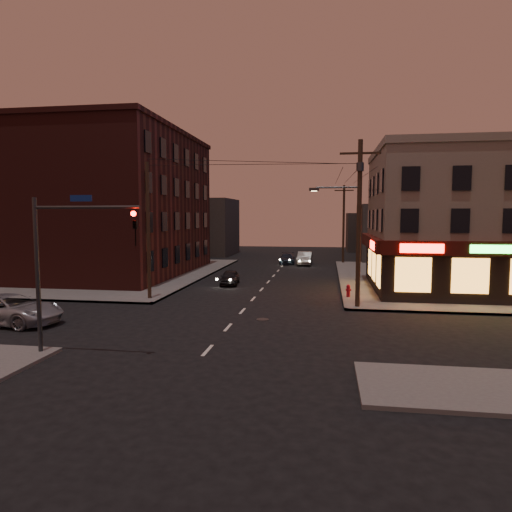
% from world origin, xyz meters
% --- Properties ---
extents(ground, '(120.00, 120.00, 0.00)m').
position_xyz_m(ground, '(0.00, 0.00, 0.00)').
color(ground, black).
rests_on(ground, ground).
extents(sidewalk_ne, '(24.00, 28.00, 0.15)m').
position_xyz_m(sidewalk_ne, '(18.00, 19.00, 0.07)').
color(sidewalk_ne, '#514F4C').
rests_on(sidewalk_ne, ground).
extents(sidewalk_nw, '(24.00, 28.00, 0.15)m').
position_xyz_m(sidewalk_nw, '(-18.00, 19.00, 0.07)').
color(sidewalk_nw, '#514F4C').
rests_on(sidewalk_nw, ground).
extents(pizza_building, '(15.85, 12.85, 10.50)m').
position_xyz_m(pizza_building, '(15.93, 13.43, 5.35)').
color(pizza_building, gray).
rests_on(pizza_building, sidewalk_ne).
extents(brick_apartment, '(12.00, 20.00, 13.00)m').
position_xyz_m(brick_apartment, '(-14.50, 19.00, 6.65)').
color(brick_apartment, '#461916').
rests_on(brick_apartment, sidewalk_nw).
extents(bg_building_ne_a, '(10.00, 12.00, 7.00)m').
position_xyz_m(bg_building_ne_a, '(14.00, 38.00, 3.50)').
color(bg_building_ne_a, '#3F3D3A').
rests_on(bg_building_ne_a, ground).
extents(bg_building_nw, '(9.00, 10.00, 8.00)m').
position_xyz_m(bg_building_nw, '(-13.00, 42.00, 4.00)').
color(bg_building_nw, '#3F3D3A').
rests_on(bg_building_nw, ground).
extents(bg_building_ne_b, '(8.00, 8.00, 6.00)m').
position_xyz_m(bg_building_ne_b, '(12.00, 52.00, 3.00)').
color(bg_building_ne_b, '#3F3D3A').
rests_on(bg_building_ne_b, ground).
extents(utility_pole_main, '(4.20, 0.44, 10.00)m').
position_xyz_m(utility_pole_main, '(6.68, 5.80, 5.76)').
color(utility_pole_main, '#382619').
rests_on(utility_pole_main, sidewalk_ne).
extents(utility_pole_far, '(0.26, 0.26, 9.00)m').
position_xyz_m(utility_pole_far, '(6.80, 32.00, 4.65)').
color(utility_pole_far, '#382619').
rests_on(utility_pole_far, sidewalk_ne).
extents(utility_pole_west, '(0.24, 0.24, 9.00)m').
position_xyz_m(utility_pole_west, '(-6.80, 6.50, 4.65)').
color(utility_pole_west, '#382619').
rests_on(utility_pole_west, sidewalk_nw).
extents(traffic_signal, '(4.49, 0.32, 6.47)m').
position_xyz_m(traffic_signal, '(-5.57, -5.60, 4.16)').
color(traffic_signal, '#333538').
rests_on(traffic_signal, ground).
extents(suv_cross, '(5.80, 3.09, 1.55)m').
position_xyz_m(suv_cross, '(-11.45, -1.03, 0.78)').
color(suv_cross, '#9A9CA3').
rests_on(suv_cross, ground).
extents(sedan_near, '(1.73, 3.60, 1.18)m').
position_xyz_m(sedan_near, '(-2.93, 14.06, 0.59)').
color(sedan_near, black).
rests_on(sedan_near, ground).
extents(sedan_mid, '(1.74, 4.59, 1.50)m').
position_xyz_m(sedan_mid, '(2.42, 30.12, 0.75)').
color(sedan_mid, gray).
rests_on(sedan_mid, ground).
extents(sedan_far, '(1.93, 4.33, 1.23)m').
position_xyz_m(sedan_far, '(0.33, 30.93, 0.62)').
color(sedan_far, '#17202F').
rests_on(sedan_far, ground).
extents(fire_hydrant, '(0.38, 0.38, 0.86)m').
position_xyz_m(fire_hydrant, '(6.40, 8.97, 0.62)').
color(fire_hydrant, maroon).
rests_on(fire_hydrant, sidewalk_ne).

